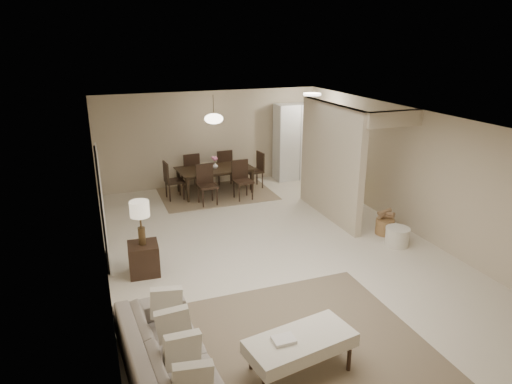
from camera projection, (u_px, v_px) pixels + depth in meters
name	position (u px, v px, depth m)	size (l,w,h in m)	color
floor	(275.00, 251.00, 8.56)	(9.00, 9.00, 0.00)	beige
ceiling	(277.00, 118.00, 7.76)	(9.00, 9.00, 0.00)	white
back_wall	(211.00, 138.00, 12.15)	(6.00, 6.00, 0.00)	#BFAD90
left_wall	(100.00, 209.00, 7.17)	(9.00, 9.00, 0.00)	#BFAD90
right_wall	(414.00, 172.00, 9.15)	(9.00, 9.00, 0.00)	#BFAD90
partition	(330.00, 162.00, 9.86)	(0.15, 2.50, 2.50)	#BFAD90
doorway	(102.00, 209.00, 7.79)	(0.04, 0.90, 2.04)	black
pantry_cabinet	(296.00, 142.00, 12.68)	(1.20, 0.55, 2.10)	white
flush_light	(312.00, 94.00, 11.36)	(0.44, 0.44, 0.05)	white
living_rug	(303.00, 350.00, 5.84)	(3.20, 3.20, 0.01)	brown
sofa	(170.00, 359.00, 5.18)	(0.93, 2.38, 0.69)	gray
ottoman_bench	(300.00, 344.00, 5.39)	(1.39, 0.80, 0.47)	beige
side_table	(144.00, 259.00, 7.68)	(0.49, 0.49, 0.54)	black
table_lamp	(140.00, 213.00, 7.41)	(0.32, 0.32, 0.76)	#4B3820
round_pouf	(397.00, 237.00, 8.75)	(0.46, 0.46, 0.36)	beige
wicker_basket	(385.00, 227.00, 9.27)	(0.37, 0.37, 0.32)	brown
dining_rug	(216.00, 193.00, 11.75)	(2.80, 2.10, 0.01)	#876D54
dining_table	(216.00, 181.00, 11.65)	(1.88, 1.05, 0.66)	black
dining_chairs	(215.00, 175.00, 11.60)	(2.59, 1.95, 0.96)	black
vase	(215.00, 166.00, 11.52)	(0.14, 0.14, 0.14)	white
yellow_mat	(331.00, 203.00, 11.04)	(0.93, 0.57, 0.01)	yellow
pendant_light	(214.00, 119.00, 11.13)	(0.46, 0.46, 0.71)	#4B3820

